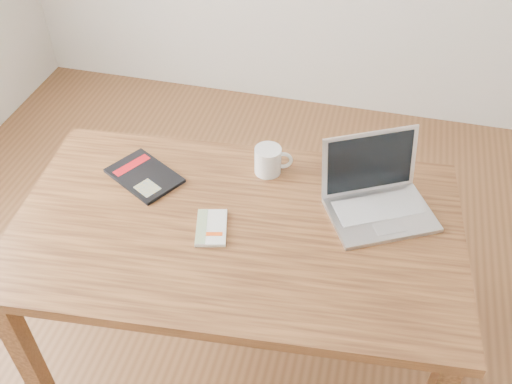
% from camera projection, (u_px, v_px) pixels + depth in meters
% --- Properties ---
extents(room, '(4.04, 4.04, 2.70)m').
position_uv_depth(room, '(253.00, 87.00, 1.32)').
color(room, brown).
rests_on(room, ground).
extents(desk, '(1.52, 0.96, 0.75)m').
position_uv_depth(desk, '(237.00, 243.00, 1.90)').
color(desk, brown).
rests_on(desk, ground).
extents(white_guidebook, '(0.13, 0.18, 0.01)m').
position_uv_depth(white_guidebook, '(211.00, 228.00, 1.82)').
color(white_guidebook, silver).
rests_on(white_guidebook, desk).
extents(black_guidebook, '(0.30, 0.27, 0.01)m').
position_uv_depth(black_guidebook, '(144.00, 176.00, 2.00)').
color(black_guidebook, black).
rests_on(black_guidebook, desk).
extents(laptop, '(0.42, 0.40, 0.23)m').
position_uv_depth(laptop, '(377.00, 196.00, 1.87)').
color(laptop, silver).
rests_on(laptop, desk).
extents(coffee_mug, '(0.13, 0.09, 0.10)m').
position_uv_depth(coffee_mug, '(269.00, 160.00, 1.99)').
color(coffee_mug, white).
rests_on(coffee_mug, desk).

